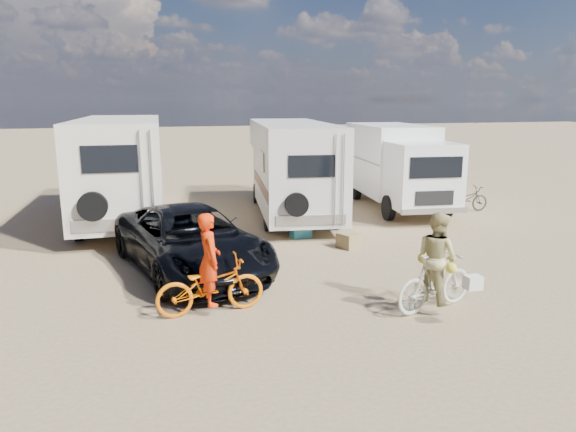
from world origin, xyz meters
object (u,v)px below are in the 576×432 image
object	(u,v)px
bike_parked	(465,199)
box_truck	(398,168)
rv_left	(122,170)
dark_suv	(190,240)
rider_man	(210,269)
rv_main	(292,169)
cooler	(301,230)
rider_woman	(436,266)
bike_woman	(435,282)
crate	(349,240)
bike_man	(210,286)

from	to	relation	value
bike_parked	box_truck	bearing A→B (deg)	58.74
rv_left	bike_parked	size ratio (longest dim) A/B	4.49
box_truck	dark_suv	size ratio (longest dim) A/B	1.18
rider_man	rv_main	bearing A→B (deg)	-30.56
cooler	rv_left	bearing A→B (deg)	138.20
bike_parked	rider_woman	bearing A→B (deg)	143.39
box_truck	bike_woman	xyz separation A→B (m)	(-3.73, -8.91, -0.93)
cooler	rider_woman	bearing A→B (deg)	-86.60
cooler	crate	bearing A→B (deg)	-61.36
box_truck	rider_man	world-z (taller)	box_truck
rider_woman	bike_man	bearing A→B (deg)	61.23
rv_left	bike_parked	distance (m)	11.81
rv_main	cooler	size ratio (longest dim) A/B	13.45
cooler	crate	distance (m)	1.67
bike_parked	cooler	bearing A→B (deg)	105.99
box_truck	rider_man	bearing A→B (deg)	-128.24
dark_suv	crate	distance (m)	4.38
rider_man	rv_left	bearing A→B (deg)	6.81
rv_left	bike_man	bearing A→B (deg)	-76.57
bike_man	bike_parked	xyz separation A→B (m)	(9.85, 6.70, -0.07)
rv_left	box_truck	size ratio (longest dim) A/B	1.24
rv_main	rider_woman	size ratio (longest dim) A/B	4.40
rv_main	bike_man	world-z (taller)	rv_main
rider_man	crate	distance (m)	5.43
rv_left	rider_woman	bearing A→B (deg)	-56.49
bike_man	cooler	size ratio (longest dim) A/B	3.60
bike_man	rider_woman	size ratio (longest dim) A/B	1.18
bike_parked	dark_suv	bearing A→B (deg)	112.78
rv_left	bike_woman	bearing A→B (deg)	-56.49
rv_main	rv_left	distance (m)	5.59
bike_parked	crate	xyz separation A→B (m)	(-5.72, -3.25, -0.25)
rv_main	bike_woman	bearing A→B (deg)	-80.42
bike_man	rider_man	size ratio (longest dim) A/B	1.16
rv_left	bike_man	xyz separation A→B (m)	(1.75, -8.50, -1.12)
bike_woman	rider_man	size ratio (longest dim) A/B	1.07
box_truck	rider_woman	bearing A→B (deg)	-106.40
cooler	rv_main	bearing A→B (deg)	73.59
dark_suv	rider_woman	world-z (taller)	rider_woman
dark_suv	bike_parked	size ratio (longest dim) A/B	3.07
rv_main	bike_parked	size ratio (longest dim) A/B	4.34
rv_left	bike_woman	xyz separation A→B (m)	(5.85, -9.46, -1.09)
bike_parked	bike_man	bearing A→B (deg)	124.53
rider_man	bike_parked	world-z (taller)	rider_man
rv_left	box_truck	bearing A→B (deg)	-1.49
dark_suv	bike_man	bearing A→B (deg)	-102.01
crate	dark_suv	bearing A→B (deg)	-168.35
dark_suv	bike_parked	world-z (taller)	dark_suv
box_truck	rider_man	size ratio (longest dim) A/B	3.63
crate	bike_woman	bearing A→B (deg)	-90.51
bike_man	rider_woman	distance (m)	4.22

